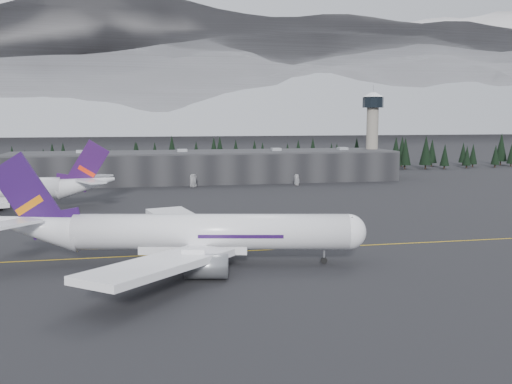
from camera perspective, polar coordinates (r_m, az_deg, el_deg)
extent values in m
plane|color=black|center=(118.78, 1.93, -5.55)|extent=(1400.00, 1400.00, 0.00)
cube|color=gold|center=(116.88, 2.15, -5.76)|extent=(400.00, 0.40, 0.02)
cube|color=black|center=(239.97, -4.99, 2.49)|extent=(160.00, 30.00, 12.00)
cube|color=#333335|center=(239.51, -5.01, 3.99)|extent=(160.00, 30.00, 0.60)
cylinder|color=gray|center=(261.46, 11.53, 4.98)|extent=(5.20, 5.20, 32.00)
cylinder|color=black|center=(261.32, 11.63, 8.76)|extent=(9.20, 9.20, 4.50)
cone|color=silver|center=(261.43, 11.65, 9.51)|extent=(10.00, 10.00, 2.00)
cube|color=black|center=(276.54, -5.87, 3.45)|extent=(360.00, 20.00, 15.00)
cylinder|color=white|center=(104.74, -4.48, -3.98)|extent=(50.40, 16.39, 6.53)
sphere|color=white|center=(105.76, 9.21, -3.95)|extent=(6.53, 6.53, 6.53)
cone|color=white|center=(111.96, -21.43, -3.23)|extent=(19.23, 10.05, 9.46)
cube|color=white|center=(122.21, -6.91, -3.19)|extent=(17.03, 31.73, 2.79)
cylinder|color=gray|center=(116.10, -4.04, -4.65)|extent=(7.76, 5.47, 4.14)
cube|color=white|center=(89.59, -9.52, -7.18)|extent=(26.13, 29.09, 2.79)
cylinder|color=gray|center=(94.98, -4.97, -7.41)|extent=(7.76, 5.47, 4.14)
cube|color=#280F47|center=(111.31, -21.82, -0.41)|extent=(13.63, 3.28, 16.22)
cube|color=orange|center=(111.45, -21.68, -1.24)|extent=(5.33, 1.66, 3.99)
cube|color=white|center=(118.49, -21.30, -1.90)|extent=(8.45, 12.92, 0.54)
cube|color=white|center=(106.61, -23.83, -3.03)|extent=(11.61, 12.22, 0.54)
cylinder|color=black|center=(106.10, 6.83, -6.27)|extent=(0.54, 0.54, 3.27)
cylinder|color=black|center=(111.27, -8.19, -5.65)|extent=(0.54, 0.54, 3.27)
cylinder|color=black|center=(101.85, -8.98, -6.90)|extent=(0.54, 0.54, 3.27)
cone|color=silver|center=(178.84, -16.63, 0.77)|extent=(18.17, 7.20, 9.26)
cube|color=silver|center=(200.21, -23.24, 0.39)|extent=(22.54, 30.04, 2.73)
cube|color=#2D0E44|center=(178.24, -16.52, 2.51)|extent=(13.51, 1.14, 15.87)
cube|color=red|center=(178.41, -16.57, 1.99)|extent=(5.22, 0.83, 3.91)
cube|color=silver|center=(172.09, -16.22, 1.03)|extent=(9.65, 12.61, 0.53)
cube|color=silver|center=(184.71, -15.73, 1.47)|extent=(10.36, 12.46, 0.53)
cylinder|color=black|center=(189.01, -23.75, -0.81)|extent=(0.53, 0.53, 3.20)
imported|color=silver|center=(219.92, -6.32, 0.64)|extent=(3.66, 5.65, 1.45)
imported|color=silver|center=(225.20, 4.13, 0.84)|extent=(4.81, 3.89, 1.54)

